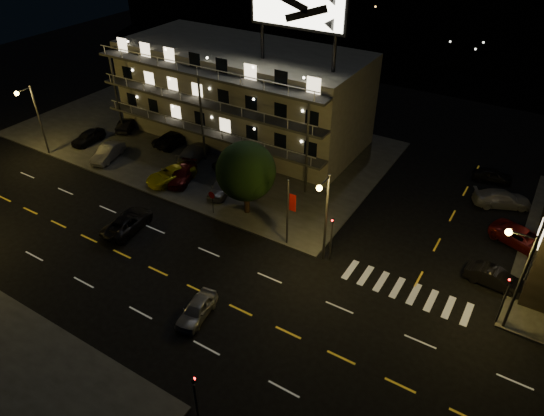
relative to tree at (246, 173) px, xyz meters
The scene contains 28 objects.
ground 11.33m from the tree, 87.20° to the right, with size 140.00×140.00×0.00m, color black.
curb_nw 17.06m from the tree, 144.72° to the left, with size 44.00×24.00×0.15m, color #32322F.
motel 16.44m from the tree, 125.09° to the left, with size 28.00×13.80×18.10m.
streetlight_nw 25.62m from the tree, behind, with size 0.44×1.92×8.00m.
streetlight_nc 9.38m from the tree, 15.64° to the right, with size 0.44×1.92×8.00m.
streetlight_ne 22.76m from the tree, ahead, with size 1.92×0.44×8.00m.
signal_nw 9.87m from the tree, 11.65° to the right, with size 0.20×0.27×4.60m.
signal_sw 21.28m from the tree, 63.35° to the right, with size 0.20×0.27×4.60m.
signal_ne 22.66m from the tree, ahead, with size 0.27×0.20×4.60m.
banner_north 6.03m from the tree, 20.19° to the right, with size 0.83×0.16×6.40m.
stop_sign 4.07m from the tree, 142.82° to the right, with size 0.91×0.11×2.61m.
tree is the anchor object (origin of this frame).
lot_car_0 23.99m from the tree, behind, with size 1.71×4.24×1.44m, color black.
lot_car_1 18.99m from the tree, behind, with size 1.63×4.68×1.54m, color gray.
lot_car_2 10.27m from the tree, behind, with size 2.39×5.19×1.44m, color yellow.
lot_car_3 9.48m from the tree, behind, with size 1.92×4.72×1.37m, color #5D0F0D.
lot_car_4 5.38m from the tree, 160.44° to the left, with size 1.71×4.26×1.45m, color gray.
lot_car_5 23.59m from the tree, 162.63° to the left, with size 1.51×4.32×1.42m, color black.
lot_car_6 16.79m from the tree, 154.63° to the left, with size 2.50×5.41×1.50m, color black.
lot_car_7 12.54m from the tree, 152.76° to the left, with size 2.13×5.25×1.52m, color gray.
lot_car_8 9.65m from the tree, 136.31° to the left, with size 1.68×4.17×1.42m, color black.
lot_car_9 8.21m from the tree, 114.72° to the left, with size 1.55×4.45×1.47m, color #5D0F0D.
side_car_0 21.90m from the tree, ahead, with size 1.51×4.34×1.43m, color black.
side_car_1 24.27m from the tree, 20.09° to the left, with size 2.46×5.34×1.48m, color #5D0F0D.
side_car_2 24.45m from the tree, 34.47° to the left, with size 2.14×5.26×1.53m, color gray.
side_car_3 25.89m from the tree, 44.59° to the left, with size 1.56×3.87×1.32m, color black.
road_car_east 13.72m from the tree, 71.42° to the right, with size 1.60×3.99×1.36m, color gray.
road_car_west 11.31m from the tree, 134.69° to the right, with size 2.41×5.22×1.45m, color black.
Camera 1 is at (20.90, -19.84, 26.04)m, focal length 32.00 mm.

